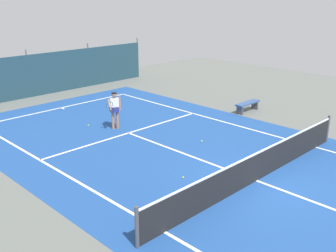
# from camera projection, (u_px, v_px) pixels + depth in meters

# --- Properties ---
(ground_plane) EXTENTS (36.00, 36.00, 0.00)m
(ground_plane) POSITION_uv_depth(u_px,v_px,m) (256.00, 181.00, 12.88)
(ground_plane) COLOR slate
(court_surface) EXTENTS (11.02, 26.60, 0.01)m
(court_surface) POSITION_uv_depth(u_px,v_px,m) (256.00, 181.00, 12.88)
(court_surface) COLOR #1E478C
(court_surface) RESTS_ON ground
(tennis_net) EXTENTS (10.12, 0.10, 1.10)m
(tennis_net) POSITION_uv_depth(u_px,v_px,m) (257.00, 166.00, 12.72)
(tennis_net) COLOR black
(tennis_net) RESTS_ON ground
(back_fence) EXTENTS (16.30, 0.98, 2.70)m
(back_fence) POSITION_uv_depth(u_px,v_px,m) (26.00, 84.00, 23.16)
(back_fence) COLOR #1E3D4C
(back_fence) RESTS_ON ground
(tennis_player) EXTENTS (0.86, 0.62, 1.64)m
(tennis_player) POSITION_uv_depth(u_px,v_px,m) (115.00, 108.00, 17.44)
(tennis_player) COLOR #9E7051
(tennis_player) RESTS_ON ground
(tennis_ball_near_player) EXTENTS (0.07, 0.07, 0.07)m
(tennis_ball_near_player) POSITION_uv_depth(u_px,v_px,m) (202.00, 141.00, 16.18)
(tennis_ball_near_player) COLOR #CCDB33
(tennis_ball_near_player) RESTS_ON ground
(tennis_ball_midcourt) EXTENTS (0.07, 0.07, 0.07)m
(tennis_ball_midcourt) POSITION_uv_depth(u_px,v_px,m) (88.00, 125.00, 18.08)
(tennis_ball_midcourt) COLOR #CCDB33
(tennis_ball_midcourt) RESTS_ON ground
(tennis_ball_by_sideline) EXTENTS (0.07, 0.07, 0.07)m
(tennis_ball_by_sideline) POSITION_uv_depth(u_px,v_px,m) (183.00, 178.00, 13.04)
(tennis_ball_by_sideline) COLOR #CCDB33
(tennis_ball_by_sideline) RESTS_ON ground
(parked_car) EXTENTS (2.24, 4.32, 1.68)m
(parked_car) POSITION_uv_depth(u_px,v_px,m) (62.00, 67.00, 27.41)
(parked_car) COLOR maroon
(parked_car) RESTS_ON ground
(courtside_bench) EXTENTS (1.60, 0.40, 0.49)m
(courtside_bench) POSITION_uv_depth(u_px,v_px,m) (248.00, 104.00, 20.13)
(courtside_bench) COLOR #335184
(courtside_bench) RESTS_ON ground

